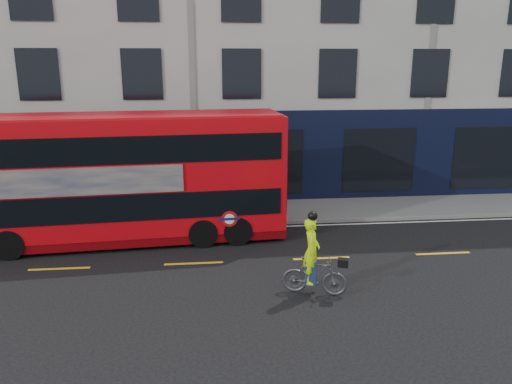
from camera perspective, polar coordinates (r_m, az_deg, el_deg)
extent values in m
plane|color=black|center=(14.22, -7.24, -10.46)|extent=(120.00, 120.00, 0.00)
cube|color=slate|center=(20.27, -6.88, -2.44)|extent=(60.00, 3.00, 0.12)
cube|color=slate|center=(18.84, -6.94, -3.78)|extent=(60.00, 0.12, 0.13)
cube|color=beige|center=(25.90, -7.20, 17.96)|extent=(50.00, 10.00, 15.00)
cube|color=black|center=(21.24, -6.98, 3.75)|extent=(50.00, 0.08, 4.00)
cube|color=silver|center=(18.58, -6.95, -4.25)|extent=(58.00, 0.10, 0.01)
cube|color=red|center=(17.29, -14.93, 2.02)|extent=(10.86, 3.24, 3.85)
cube|color=#670408|center=(17.85, -14.49, -4.46)|extent=(10.86, 3.19, 0.29)
cube|color=black|center=(17.49, -14.74, -0.70)|extent=(10.44, 3.25, 0.88)
cube|color=black|center=(17.10, -15.15, 5.28)|extent=(10.44, 3.25, 0.88)
cube|color=#AB0B12|center=(16.98, -15.37, 8.42)|extent=(10.64, 3.13, 0.08)
cube|color=black|center=(17.85, 2.69, 0.10)|extent=(0.21, 2.19, 0.88)
cube|color=black|center=(17.47, 2.76, 5.98)|extent=(0.21, 2.19, 0.88)
cube|color=tan|center=(16.18, -18.71, 1.14)|extent=(5.83, 0.48, 0.88)
cylinder|color=red|center=(16.50, -3.05, -3.09)|extent=(0.55, 0.06, 0.55)
cylinder|color=white|center=(16.49, -3.05, -3.10)|extent=(0.35, 0.05, 0.35)
cube|color=#0C1459|center=(16.49, -3.05, -3.11)|extent=(0.68, 0.07, 0.09)
cylinder|color=black|center=(17.86, -2.61, -3.31)|extent=(1.16, 2.55, 0.97)
cylinder|color=black|center=(17.75, -6.35, -3.51)|extent=(1.16, 2.55, 0.97)
cylinder|color=black|center=(18.41, -25.48, -4.24)|extent=(1.16, 2.55, 0.97)
imported|color=#46484B|center=(13.48, 6.70, -9.49)|extent=(1.80, 0.99, 1.04)
imported|color=#A8E006|center=(13.22, 6.37, -6.71)|extent=(0.60, 0.74, 1.76)
cube|color=black|center=(13.27, 9.92, -7.96)|extent=(0.32, 0.28, 0.21)
cube|color=#1C284B|center=(13.44, 6.30, -9.05)|extent=(0.39, 0.44, 0.67)
sphere|color=black|center=(12.90, 6.49, -2.75)|extent=(0.25, 0.25, 0.25)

